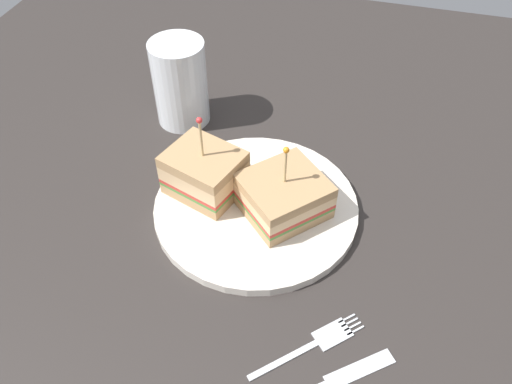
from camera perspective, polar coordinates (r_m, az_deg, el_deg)
ground_plane at (r=62.49cm, az=0.00°, el=-2.61°), size 115.73×115.73×2.00cm
plate at (r=61.33cm, az=0.00°, el=-1.65°), size 24.09×24.09×1.12cm
sandwich_half_front at (r=59.00cm, az=3.17°, el=-0.08°), size 11.99×11.97×9.60cm
sandwich_half_back at (r=60.92cm, az=-5.71°, el=2.15°), size 9.17×10.07×10.88cm
drink_glass at (r=72.39cm, az=-8.30°, el=11.32°), size 7.36×7.36×11.86cm
fork at (r=52.15cm, az=6.97°, el=-16.03°), size 9.56×9.79×0.35cm
knife at (r=50.74cm, az=9.03°, el=-19.68°), size 9.28×11.10×0.35cm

